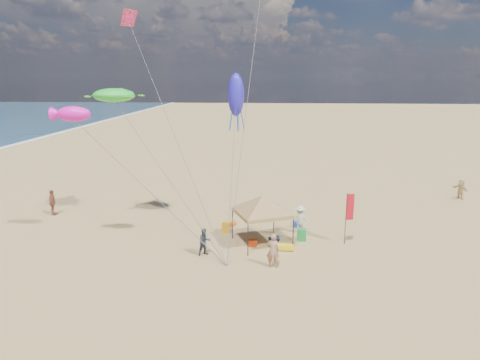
{
  "coord_description": "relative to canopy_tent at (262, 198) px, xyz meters",
  "views": [
    {
      "loc": [
        1.69,
        -20.0,
        9.56
      ],
      "look_at": [
        0.0,
        3.0,
        4.0
      ],
      "focal_mm": 32.25,
      "sensor_mm": 36.0,
      "label": 1
    }
  ],
  "objects": [
    {
      "name": "ground",
      "position": [
        -1.22,
        -3.72,
        -2.82
      ],
      "size": [
        280.0,
        280.0,
        0.0
      ],
      "primitive_type": "plane",
      "color": "tan",
      "rests_on": "ground"
    },
    {
      "name": "canopy_tent",
      "position": [
        0.0,
        0.0,
        0.0
      ],
      "size": [
        5.04,
        5.04,
        3.38
      ],
      "color": "black",
      "rests_on": "ground"
    },
    {
      "name": "feather_flag",
      "position": [
        4.99,
        0.33,
        -0.75
      ],
      "size": [
        0.46,
        0.15,
        3.1
      ],
      "color": "black",
      "rests_on": "ground"
    },
    {
      "name": "cooler_red",
      "position": [
        -0.53,
        -0.38,
        -2.63
      ],
      "size": [
        0.54,
        0.38,
        0.38
      ],
      "primitive_type": "cube",
      "color": "#B1330E",
      "rests_on": "ground"
    },
    {
      "name": "cooler_blue",
      "position": [
        2.3,
        3.03,
        -2.63
      ],
      "size": [
        0.54,
        0.38,
        0.38
      ],
      "primitive_type": "cube",
      "color": "#143CA9",
      "rests_on": "ground"
    },
    {
      "name": "bag_navy",
      "position": [
        0.72,
        0.32,
        -2.64
      ],
      "size": [
        0.69,
        0.54,
        0.36
      ],
      "primitive_type": "cylinder",
      "rotation": [
        0.0,
        1.57,
        0.35
      ],
      "color": "#0C2038",
      "rests_on": "ground"
    },
    {
      "name": "bag_orange",
      "position": [
        -2.0,
        2.83,
        -2.64
      ],
      "size": [
        0.54,
        0.69,
        0.36
      ],
      "primitive_type": "cylinder",
      "rotation": [
        0.0,
        1.57,
        1.22
      ],
      "color": "#D2600B",
      "rests_on": "ground"
    },
    {
      "name": "chair_green",
      "position": [
        2.37,
        0.71,
        -2.47
      ],
      "size": [
        0.5,
        0.5,
        0.7
      ],
      "primitive_type": "cube",
      "color": "#188733",
      "rests_on": "ground"
    },
    {
      "name": "chair_yellow",
      "position": [
        -2.28,
        1.7,
        -2.47
      ],
      "size": [
        0.5,
        0.5,
        0.7
      ],
      "primitive_type": "cube",
      "color": "yellow",
      "rests_on": "ground"
    },
    {
      "name": "crate_grey",
      "position": [
        1.13,
        -0.92,
        -2.68
      ],
      "size": [
        0.34,
        0.3,
        0.28
      ],
      "primitive_type": "cube",
      "color": "slate",
      "rests_on": "ground"
    },
    {
      "name": "beach_cart",
      "position": [
        1.37,
        -0.88,
        -2.62
      ],
      "size": [
        0.9,
        0.5,
        0.24
      ],
      "primitive_type": "cube",
      "color": "yellow",
      "rests_on": "ground"
    },
    {
      "name": "person_near_a",
      "position": [
        0.64,
        -3.15,
        -1.9
      ],
      "size": [
        0.67,
        0.45,
        1.82
      ],
      "primitive_type": "imported",
      "rotation": [
        0.0,
        0.0,
        3.12
      ],
      "color": "#A5785E",
      "rests_on": "ground"
    },
    {
      "name": "person_near_b",
      "position": [
        -3.07,
        -1.89,
        -2.05
      ],
      "size": [
        0.94,
        0.89,
        1.53
      ],
      "primitive_type": "imported",
      "rotation": [
        0.0,
        0.0,
        0.59
      ],
      "color": "#323945",
      "rests_on": "ground"
    },
    {
      "name": "person_near_c",
      "position": [
        2.32,
        1.96,
        -1.92
      ],
      "size": [
        1.18,
        0.71,
        1.79
      ],
      "primitive_type": "imported",
      "rotation": [
        0.0,
        0.0,
        3.1
      ],
      "color": "beige",
      "rests_on": "ground"
    },
    {
      "name": "person_far_a",
      "position": [
        -14.87,
        4.36,
        -1.89
      ],
      "size": [
        0.68,
        1.15,
        1.85
      ],
      "primitive_type": "imported",
      "rotation": [
        0.0,
        0.0,
        1.79
      ],
      "color": "#9D543C",
      "rests_on": "ground"
    },
    {
      "name": "person_far_c",
      "position": [
        15.58,
        10.62,
        -2.01
      ],
      "size": [
        1.05,
        1.56,
        1.62
      ],
      "primitive_type": "imported",
      "rotation": [
        0.0,
        0.0,
        5.14
      ],
      "color": "#D3B970",
      "rests_on": "ground"
    },
    {
      "name": "turtle_kite",
      "position": [
        -9.52,
        3.32,
        5.58
      ],
      "size": [
        2.86,
        2.4,
        0.88
      ],
      "primitive_type": "ellipsoid",
      "rotation": [
        0.0,
        0.0,
        -0.11
      ],
      "color": "#2AD634",
      "rests_on": "ground"
    },
    {
      "name": "fish_kite",
      "position": [
        -10.2,
        -1.04,
        4.77
      ],
      "size": [
        2.1,
        1.5,
        0.85
      ],
      "primitive_type": "ellipsoid",
      "rotation": [
        0.0,
        0.0,
        -0.32
      ],
      "color": "#FE15C8",
      "rests_on": "ground"
    },
    {
      "name": "squid_kite",
      "position": [
        -1.75,
        3.1,
        5.64
      ],
      "size": [
        1.2,
        1.2,
        2.63
      ],
      "primitive_type": "ellipsoid",
      "rotation": [
        0.0,
        0.0,
        0.21
      ],
      "color": "#2921C9",
      "rests_on": "ground"
    },
    {
      "name": "stunt_kite_pink",
      "position": [
        -10.2,
        9.3,
        10.94
      ],
      "size": [
        1.16,
        1.34,
        1.14
      ],
      "primitive_type": "cube",
      "rotation": [
        0.44,
        0.0,
        0.98
      ],
      "color": "#CF2F58",
      "rests_on": "ground"
    }
  ]
}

